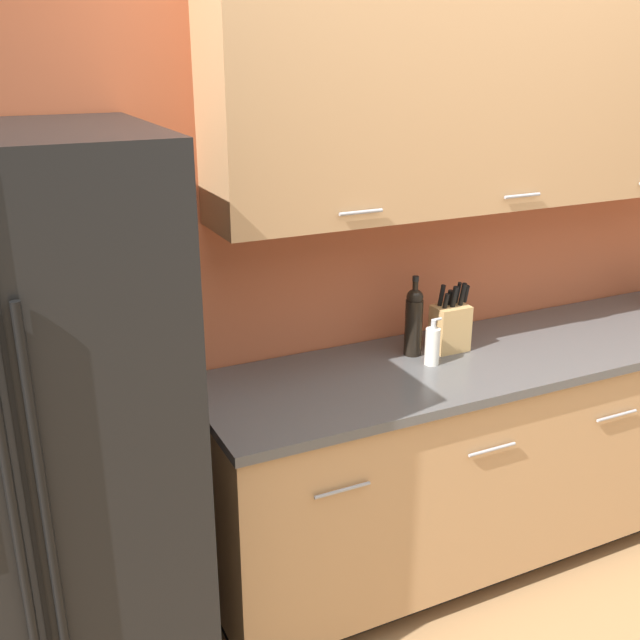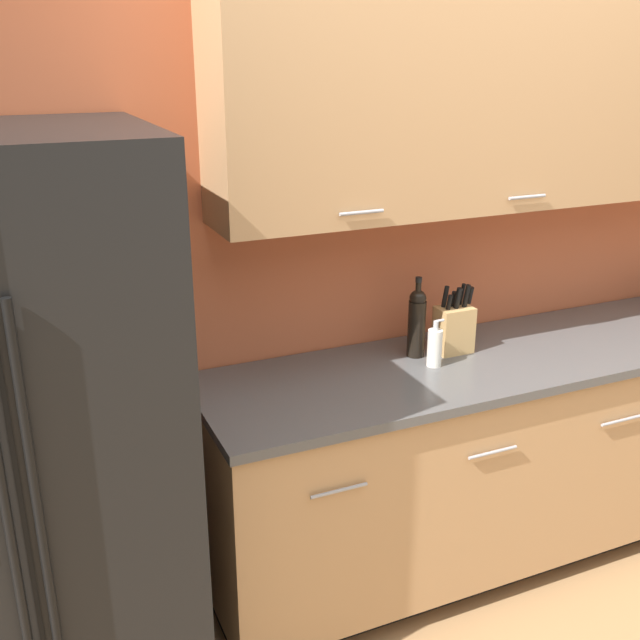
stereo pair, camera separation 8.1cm
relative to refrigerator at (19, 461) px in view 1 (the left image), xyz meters
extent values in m
cube|color=#BC5B38|center=(1.62, 0.42, 0.37)|extent=(10.00, 0.05, 2.60)
cube|color=tan|center=(1.82, 0.24, 1.00)|extent=(2.25, 0.32, 0.90)
cylinder|color=#99999E|center=(1.15, 0.07, 0.61)|extent=(0.16, 0.01, 0.01)
cylinder|color=#99999E|center=(1.82, 0.07, 0.61)|extent=(0.16, 0.01, 0.01)
cube|color=black|center=(1.82, 0.12, -0.88)|extent=(2.45, 0.54, 0.09)
cube|color=tan|center=(1.82, 0.08, -0.44)|extent=(2.49, 0.62, 0.80)
cube|color=#4C4C4C|center=(1.82, 0.07, -0.02)|extent=(2.51, 0.64, 0.03)
cylinder|color=#99999E|center=(0.93, -0.24, -0.22)|extent=(0.20, 0.01, 0.01)
cylinder|color=#99999E|center=(1.52, -0.24, -0.22)|extent=(0.20, 0.01, 0.01)
cylinder|color=#99999E|center=(2.12, -0.24, -0.22)|extent=(0.20, 0.01, 0.01)
cube|color=black|center=(0.00, 0.00, 0.00)|extent=(0.91, 0.78, 1.85)
cube|color=black|center=(0.00, -0.39, 0.00)|extent=(0.01, 0.01, 1.82)
cylinder|color=black|center=(-0.03, -0.41, 0.09)|extent=(0.02, 0.02, 1.02)
cylinder|color=black|center=(0.04, -0.41, 0.09)|extent=(0.02, 0.02, 1.02)
cube|color=tan|center=(1.61, 0.17, 0.09)|extent=(0.14, 0.10, 0.18)
cylinder|color=black|center=(1.57, 0.18, 0.22)|extent=(0.02, 0.04, 0.09)
cylinder|color=black|center=(1.57, 0.15, 0.21)|extent=(0.02, 0.03, 0.06)
cylinder|color=black|center=(1.61, 0.18, 0.21)|extent=(0.02, 0.03, 0.06)
cylinder|color=black|center=(1.61, 0.15, 0.22)|extent=(0.02, 0.04, 0.09)
cylinder|color=black|center=(1.65, 0.18, 0.22)|extent=(0.01, 0.03, 0.09)
cylinder|color=black|center=(1.65, 0.15, 0.23)|extent=(0.02, 0.04, 0.09)
cylinder|color=black|center=(1.68, 0.18, 0.21)|extent=(0.02, 0.03, 0.07)
cylinder|color=black|center=(1.45, 0.19, 0.11)|extent=(0.07, 0.07, 0.22)
sphere|color=black|center=(1.45, 0.19, 0.23)|extent=(0.06, 0.06, 0.06)
cylinder|color=black|center=(1.45, 0.19, 0.26)|extent=(0.02, 0.02, 0.08)
cylinder|color=black|center=(1.45, 0.19, 0.30)|extent=(0.02, 0.02, 0.02)
cylinder|color=silver|center=(1.47, 0.08, 0.07)|extent=(0.06, 0.06, 0.14)
cylinder|color=#B2B2B5|center=(1.47, 0.08, 0.16)|extent=(0.02, 0.02, 0.04)
cylinder|color=#B2B2B5|center=(1.48, 0.08, 0.17)|extent=(0.03, 0.01, 0.01)
camera|label=1|loc=(-0.03, -2.07, 1.12)|focal=42.00mm
camera|label=2|loc=(0.04, -2.11, 1.12)|focal=42.00mm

